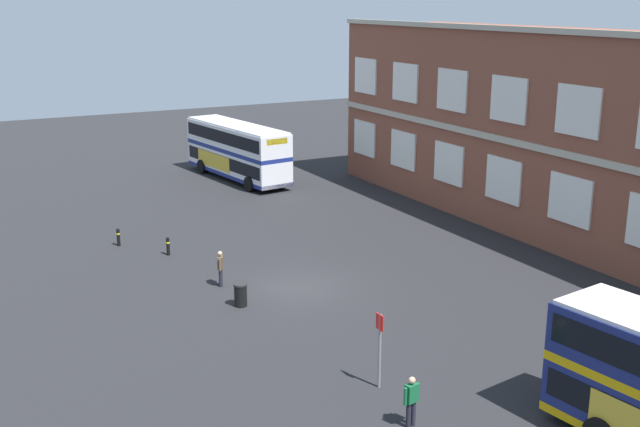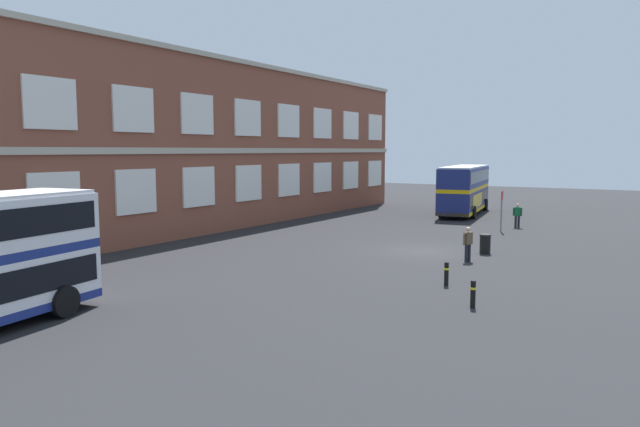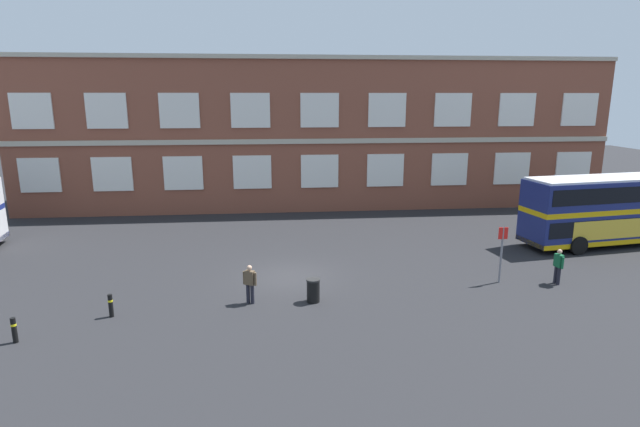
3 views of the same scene
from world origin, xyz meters
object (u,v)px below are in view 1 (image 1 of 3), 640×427
Objects in this scene: bus_stand_flag at (380,344)px; station_litter_bin at (241,295)px; waiting_passenger at (411,399)px; second_passenger at (220,267)px; safety_bollard_west at (168,246)px; double_decker_near at (237,150)px; safety_bollard_east at (118,237)px.

bus_stand_flag is 9.17m from station_litter_bin.
waiting_passenger is 0.63× the size of bus_stand_flag.
second_passenger is at bearing -176.45° from waiting_passenger.
second_passenger is at bearing 8.59° from safety_bollard_west.
safety_bollard_east is at bearing -44.39° from double_decker_near.
double_decker_near is 16.86m from safety_bollard_east.
station_litter_bin is at bearing 13.55° from safety_bollard_east.
double_decker_near is 11.84× the size of safety_bollard_west.
safety_bollard_west is at bearing -175.04° from waiting_passenger.
waiting_passenger is (34.51, -8.11, -1.22)m from double_decker_near.
bus_stand_flag is (11.66, 1.35, 0.70)m from second_passenger.
waiting_passenger is at bearing 9.14° from safety_bollard_east.
safety_bollard_east is (-22.52, -3.62, -0.44)m from waiting_passenger.
safety_bollard_east is (-19.92, -4.08, -1.14)m from bus_stand_flag.
double_decker_near reaches higher than safety_bollard_west.
station_litter_bin is 11.26m from safety_bollard_east.
second_passenger is at bearing 177.88° from station_litter_bin.
waiting_passenger is 22.81m from safety_bollard_east.
station_litter_bin is (22.93, -9.10, -1.63)m from double_decker_near.
waiting_passenger is at bearing 3.55° from second_passenger.
second_passenger is 1.79× the size of safety_bollard_west.
waiting_passenger is at bearing -13.23° from double_decker_near.
waiting_passenger is 1.65× the size of station_litter_bin.
waiting_passenger is 1.79× the size of safety_bollard_west.
waiting_passenger reaches higher than safety_bollard_east.
bus_stand_flag reaches higher than safety_bollard_east.
waiting_passenger is at bearing 4.86° from station_litter_bin.
bus_stand_flag is at bearing 9.14° from station_litter_bin.
second_passenger is 8.71m from safety_bollard_east.
bus_stand_flag is at bearing 11.58° from safety_bollard_east.
bus_stand_flag reaches higher than station_litter_bin.
waiting_passenger is at bearing 4.96° from safety_bollard_west.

